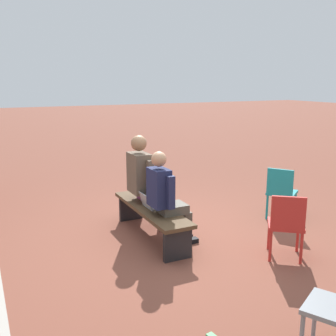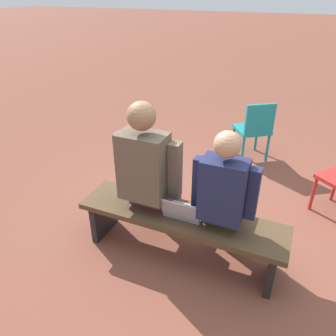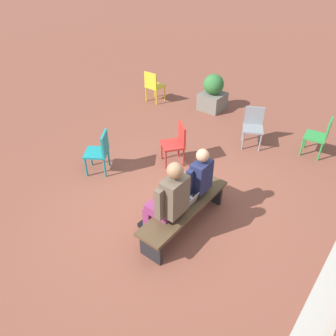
{
  "view_description": "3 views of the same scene",
  "coord_description": "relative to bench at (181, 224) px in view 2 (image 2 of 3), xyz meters",
  "views": [
    {
      "loc": [
        -4.64,
        2.4,
        2.17
      ],
      "look_at": [
        0.29,
        -0.03,
        0.94
      ],
      "focal_mm": 42.0,
      "sensor_mm": 36.0,
      "label": 1
    },
    {
      "loc": [
        -0.65,
        2.4,
        2.16
      ],
      "look_at": [
        0.46,
        -0.15,
        0.6
      ],
      "focal_mm": 35.0,
      "sensor_mm": 36.0,
      "label": 2
    },
    {
      "loc": [
        3.2,
        2.4,
        3.8
      ],
      "look_at": [
        -0.08,
        -0.19,
        0.8
      ],
      "focal_mm": 35.0,
      "sensor_mm": 36.0,
      "label": 3
    }
  ],
  "objects": [
    {
      "name": "plastic_chair_near_bench_left",
      "position": [
        -0.22,
        -2.14,
        0.13
      ],
      "size": [
        0.58,
        0.58,
        0.84
      ],
      "color": "teal",
      "rests_on": "ground"
    },
    {
      "name": "ground_plane",
      "position": [
        -0.14,
        -0.31,
        -0.35
      ],
      "size": [
        60.0,
        60.0,
        0.0
      ],
      "primitive_type": "plane",
      "color": "brown"
    },
    {
      "name": "person_student",
      "position": [
        -0.35,
        -0.06,
        0.34
      ],
      "size": [
        0.51,
        0.64,
        1.29
      ],
      "color": "#4C473D",
      "rests_on": "ground"
    },
    {
      "name": "person_adult",
      "position": [
        0.32,
        -0.07,
        0.39
      ],
      "size": [
        0.59,
        0.74,
        1.42
      ],
      "color": "#7F2D5B",
      "rests_on": "ground"
    },
    {
      "name": "laptop",
      "position": [
        -0.03,
        0.01,
        0.15
      ],
      "size": [
        0.32,
        0.29,
        0.21
      ],
      "color": "#9EA0A5",
      "rests_on": "bench"
    },
    {
      "name": "bench",
      "position": [
        0.0,
        0.0,
        0.0
      ],
      "size": [
        1.8,
        0.44,
        0.45
      ],
      "color": "#4C3823",
      "rests_on": "ground"
    }
  ]
}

